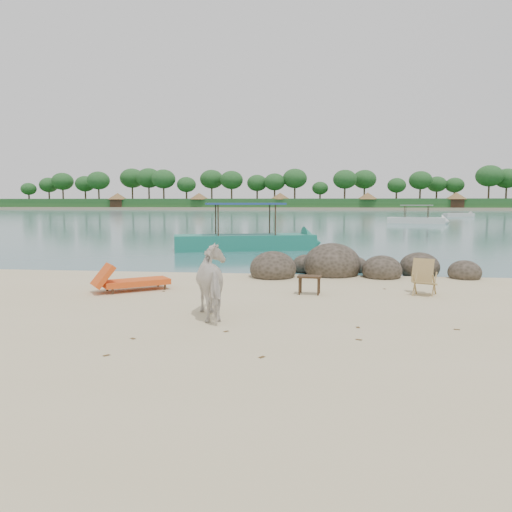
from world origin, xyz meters
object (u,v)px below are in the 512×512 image
at_px(cow, 216,283).
at_px(side_table, 309,286).
at_px(boat_near, 245,211).
at_px(lounge_chair, 136,280).
at_px(boulders, 346,268).
at_px(deck_chair, 425,279).

bearing_deg(cow, side_table, -148.48).
distance_m(side_table, boat_near, 11.82).
height_order(side_table, lounge_chair, lounge_chair).
bearing_deg(boat_near, cow, -100.14).
xyz_separation_m(boulders, side_table, (-1.02, -3.27, -0.02)).
relative_size(cow, boat_near, 0.22).
distance_m(lounge_chair, boat_near, 11.41).
xyz_separation_m(side_table, deck_chair, (2.64, 0.22, 0.19)).
relative_size(boulders, lounge_chair, 3.33).
distance_m(boulders, boat_near, 9.16).
relative_size(side_table, deck_chair, 0.66).
xyz_separation_m(boulders, boat_near, (-4.15, 8.02, 1.52)).
bearing_deg(deck_chair, boulders, 143.64).
bearing_deg(lounge_chair, boat_near, 48.36).
xyz_separation_m(side_table, lounge_chair, (-4.20, 0.03, 0.08)).
xyz_separation_m(lounge_chair, deck_chair, (6.83, 0.19, 0.12)).
bearing_deg(boulders, boat_near, 117.35).
height_order(cow, deck_chair, cow).
relative_size(boulders, cow, 4.13).
bearing_deg(lounge_chair, cow, -81.49).
distance_m(deck_chair, boat_near, 12.56).
height_order(cow, side_table, cow).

